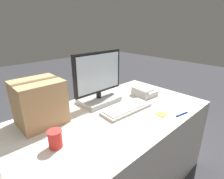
{
  "coord_description": "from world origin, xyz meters",
  "views": [
    {
      "loc": [
        -0.75,
        -0.89,
        1.38
      ],
      "look_at": [
        0.19,
        0.11,
        0.86
      ],
      "focal_mm": 28.0,
      "sensor_mm": 36.0,
      "label": 1
    }
  ],
  "objects_px": {
    "cardboard_box": "(39,102)",
    "pen_marker": "(182,114)",
    "paper_cup_right": "(55,139)",
    "desk_phone": "(144,92)",
    "monitor": "(98,83)",
    "sticky_note_pad": "(162,114)",
    "keyboard": "(127,109)"
  },
  "relations": [
    {
      "from": "desk_phone",
      "to": "pen_marker",
      "type": "bearing_deg",
      "value": -98.77
    },
    {
      "from": "sticky_note_pad",
      "to": "pen_marker",
      "type": "bearing_deg",
      "value": -44.13
    },
    {
      "from": "cardboard_box",
      "to": "monitor",
      "type": "bearing_deg",
      "value": -0.83
    },
    {
      "from": "monitor",
      "to": "pen_marker",
      "type": "xyz_separation_m",
      "value": [
        0.32,
        -0.64,
        -0.17
      ]
    },
    {
      "from": "keyboard",
      "to": "desk_phone",
      "type": "height_order",
      "value": "desk_phone"
    },
    {
      "from": "keyboard",
      "to": "desk_phone",
      "type": "relative_size",
      "value": 2.13
    },
    {
      "from": "desk_phone",
      "to": "cardboard_box",
      "type": "distance_m",
      "value": 0.97
    },
    {
      "from": "paper_cup_right",
      "to": "pen_marker",
      "type": "distance_m",
      "value": 0.95
    },
    {
      "from": "cardboard_box",
      "to": "pen_marker",
      "type": "distance_m",
      "value": 1.07
    },
    {
      "from": "desk_phone",
      "to": "sticky_note_pad",
      "type": "bearing_deg",
      "value": -118.43
    },
    {
      "from": "paper_cup_right",
      "to": "desk_phone",
      "type": "bearing_deg",
      "value": 7.32
    },
    {
      "from": "paper_cup_right",
      "to": "sticky_note_pad",
      "type": "bearing_deg",
      "value": -15.01
    },
    {
      "from": "monitor",
      "to": "keyboard",
      "type": "xyz_separation_m",
      "value": [
        0.06,
        -0.28,
        -0.16
      ]
    },
    {
      "from": "sticky_note_pad",
      "to": "keyboard",
      "type": "bearing_deg",
      "value": 120.38
    },
    {
      "from": "monitor",
      "to": "desk_phone",
      "type": "xyz_separation_m",
      "value": [
        0.42,
        -0.19,
        -0.15
      ]
    },
    {
      "from": "keyboard",
      "to": "desk_phone",
      "type": "distance_m",
      "value": 0.37
    },
    {
      "from": "keyboard",
      "to": "pen_marker",
      "type": "distance_m",
      "value": 0.44
    },
    {
      "from": "pen_marker",
      "to": "desk_phone",
      "type": "bearing_deg",
      "value": 88.3
    },
    {
      "from": "monitor",
      "to": "cardboard_box",
      "type": "xyz_separation_m",
      "value": [
        -0.52,
        0.01,
        -0.02
      ]
    },
    {
      "from": "monitor",
      "to": "paper_cup_right",
      "type": "bearing_deg",
      "value": -151.28
    },
    {
      "from": "sticky_note_pad",
      "to": "monitor",
      "type": "bearing_deg",
      "value": 111.23
    },
    {
      "from": "desk_phone",
      "to": "pen_marker",
      "type": "height_order",
      "value": "desk_phone"
    },
    {
      "from": "keyboard",
      "to": "paper_cup_right",
      "type": "height_order",
      "value": "paper_cup_right"
    },
    {
      "from": "keyboard",
      "to": "sticky_note_pad",
      "type": "bearing_deg",
      "value": -56.44
    },
    {
      "from": "paper_cup_right",
      "to": "cardboard_box",
      "type": "height_order",
      "value": "cardboard_box"
    },
    {
      "from": "keyboard",
      "to": "sticky_note_pad",
      "type": "height_order",
      "value": "keyboard"
    },
    {
      "from": "monitor",
      "to": "keyboard",
      "type": "relative_size",
      "value": 1.08
    },
    {
      "from": "monitor",
      "to": "pen_marker",
      "type": "relative_size",
      "value": 3.69
    },
    {
      "from": "monitor",
      "to": "cardboard_box",
      "type": "height_order",
      "value": "monitor"
    },
    {
      "from": "desk_phone",
      "to": "paper_cup_right",
      "type": "bearing_deg",
      "value": -168.21
    },
    {
      "from": "cardboard_box",
      "to": "sticky_note_pad",
      "type": "height_order",
      "value": "cardboard_box"
    },
    {
      "from": "keyboard",
      "to": "pen_marker",
      "type": "relative_size",
      "value": 3.43
    }
  ]
}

